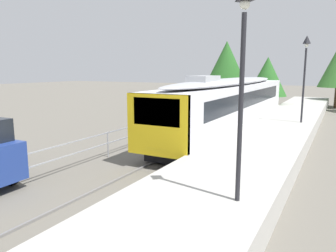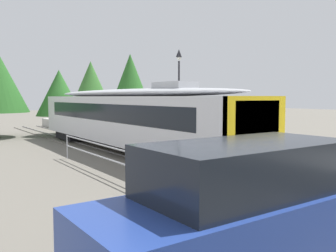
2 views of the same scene
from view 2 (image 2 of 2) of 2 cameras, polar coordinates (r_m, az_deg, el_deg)
ground_plane at (r=12.91m, az=-2.45°, el=-9.87°), size 160.00×160.00×0.00m
track_rails at (r=14.65m, az=7.73°, el=-8.04°), size 3.20×60.00×0.14m
commuter_train at (r=20.88m, az=-6.68°, el=1.58°), size 2.82×19.96×3.74m
station_platform at (r=16.86m, az=16.08°, el=-5.07°), size 3.90×60.00×0.90m
platform_lamp_far_end at (r=23.92m, az=1.70°, el=7.91°), size 0.34×0.34×5.35m
parked_van_blue at (r=5.97m, az=10.60°, el=-14.26°), size 4.94×2.06×2.51m
tree_behind_carpark at (r=39.00m, az=-5.84°, el=7.17°), size 4.04×4.04×7.68m
tree_behind_station_far at (r=31.67m, az=-16.45°, el=4.92°), size 3.77×3.77×5.42m
tree_distant_left at (r=41.22m, az=-11.83°, el=6.44°), size 4.13×4.13×7.06m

